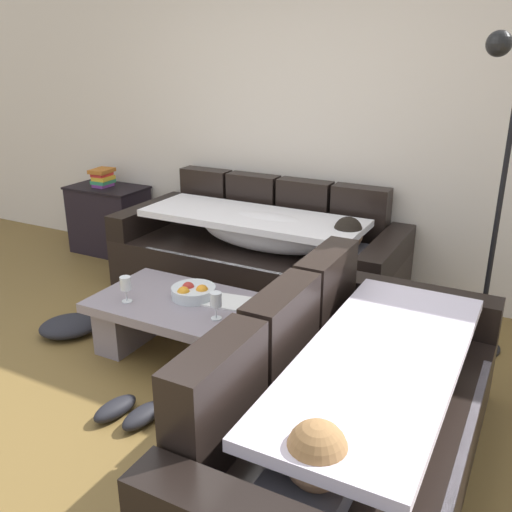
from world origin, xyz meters
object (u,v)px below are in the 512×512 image
(couch_along_wall, at_px, (261,255))
(crumpled_garment, at_px, (69,326))
(coffee_table, at_px, (189,323))
(couch_near_window, at_px, (353,422))
(wine_glass_near_right, at_px, (216,301))
(floor_lamp, at_px, (493,182))
(wine_glass_near_left, at_px, (126,284))
(open_magazine, at_px, (228,302))
(pair_of_shoes, at_px, (129,412))
(fruit_bowl, at_px, (193,292))
(side_cabinet, at_px, (110,219))
(book_stack_on_cabinet, at_px, (103,177))

(couch_along_wall, xyz_separation_m, crumpled_garment, (-0.86, -1.21, -0.27))
(couch_along_wall, relative_size, coffee_table, 1.84)
(couch_near_window, xyz_separation_m, crumpled_garment, (-2.18, 0.46, -0.28))
(wine_glass_near_right, bearing_deg, couch_near_window, -26.20)
(couch_along_wall, height_order, floor_lamp, floor_lamp)
(wine_glass_near_left, bearing_deg, couch_near_window, -14.97)
(open_magazine, relative_size, pair_of_shoes, 0.85)
(couch_along_wall, distance_m, couch_near_window, 2.12)
(fruit_bowl, distance_m, pair_of_shoes, 0.86)
(open_magazine, bearing_deg, floor_lamp, 22.49)
(side_cabinet, bearing_deg, crumpled_garment, -58.34)
(fruit_bowl, height_order, crumpled_garment, fruit_bowl)
(side_cabinet, relative_size, pair_of_shoes, 2.19)
(fruit_bowl, height_order, open_magazine, fruit_bowl)
(book_stack_on_cabinet, bearing_deg, couch_along_wall, -7.33)
(couch_near_window, bearing_deg, wine_glass_near_right, 63.80)
(open_magazine, bearing_deg, wine_glass_near_left, -161.63)
(side_cabinet, distance_m, crumpled_garment, 1.71)
(book_stack_on_cabinet, bearing_deg, open_magazine, -29.96)
(wine_glass_near_right, distance_m, open_magazine, 0.26)
(couch_along_wall, distance_m, coffee_table, 1.07)
(pair_of_shoes, bearing_deg, wine_glass_near_left, 128.67)
(couch_along_wall, distance_m, side_cabinet, 1.76)
(wine_glass_near_left, height_order, wine_glass_near_right, same)
(pair_of_shoes, distance_m, crumpled_garment, 1.13)
(floor_lamp, bearing_deg, fruit_bowl, -151.48)
(wine_glass_near_right, relative_size, open_magazine, 0.59)
(wine_glass_near_right, bearing_deg, pair_of_shoes, -107.95)
(open_magazine, relative_size, crumpled_garment, 0.70)
(crumpled_garment, bearing_deg, fruit_bowl, 13.50)
(couch_along_wall, xyz_separation_m, wine_glass_near_left, (-0.30, -1.23, 0.16))
(open_magazine, bearing_deg, fruit_bowl, -177.96)
(book_stack_on_cabinet, height_order, pair_of_shoes, book_stack_on_cabinet)
(couch_near_window, height_order, floor_lamp, floor_lamp)
(open_magazine, bearing_deg, coffee_table, -160.36)
(couch_near_window, relative_size, crumpled_garment, 4.99)
(couch_near_window, bearing_deg, coffee_table, 64.78)
(fruit_bowl, distance_m, floor_lamp, 1.92)
(fruit_bowl, relative_size, book_stack_on_cabinet, 1.19)
(wine_glass_near_left, bearing_deg, fruit_bowl, 36.05)
(wine_glass_near_right, xyz_separation_m, crumpled_garment, (-1.18, -0.03, -0.44))
(fruit_bowl, bearing_deg, couch_near_window, -27.69)
(couch_near_window, bearing_deg, crumpled_garment, 78.13)
(wine_glass_near_right, distance_m, side_cabinet, 2.50)
(wine_glass_near_right, height_order, open_magazine, wine_glass_near_right)
(floor_lamp, distance_m, crumpled_garment, 2.89)
(book_stack_on_cabinet, height_order, floor_lamp, floor_lamp)
(pair_of_shoes, bearing_deg, crumpled_garment, 150.68)
(fruit_bowl, relative_size, wine_glass_near_left, 1.69)
(open_magazine, bearing_deg, book_stack_on_cabinet, 141.44)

